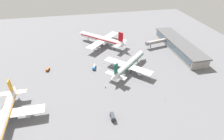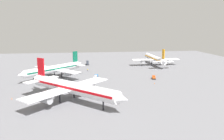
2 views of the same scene
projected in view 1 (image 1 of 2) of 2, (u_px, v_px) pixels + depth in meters
The scene contains 13 objects.
ground at pixel (97, 68), 144.95m from camera, with size 288.00×288.00×0.00m, color slate.
terminal_building at pixel (179, 45), 168.68m from camera, with size 70.16×16.24×8.48m.
airplane_at_gate at pixel (5, 115), 96.54m from camera, with size 49.40×39.49×15.05m.
airplane_taxiing at pixel (129, 64), 139.06m from camera, with size 38.55×38.95×15.01m.
airplane_distant at pixel (102, 39), 176.19m from camera, with size 43.99×44.82×17.21m.
pushback_tractor at pixel (48, 69), 141.34m from camera, with size 4.73×3.09×1.90m.
catering_truck at pixel (112, 117), 100.86m from camera, with size 5.60×2.21×3.30m.
fuel_truck at pixel (94, 67), 143.62m from camera, with size 6.58×3.57×2.50m.
ground_crew_worker at pixel (105, 87), 123.81m from camera, with size 0.53×0.53×1.67m.
jet_bridge at pixel (156, 42), 173.39m from camera, with size 7.52×23.16×6.74m.
safety_cone_near_gate at pixel (53, 62), 151.54m from camera, with size 0.44×0.44×0.60m, color #EA590C.
safety_cone_mid_apron at pixel (165, 100), 113.66m from camera, with size 0.44×0.44×0.60m, color #EA590C.
safety_cone_far_side at pixel (130, 45), 178.69m from camera, with size 0.44×0.44×0.60m, color #EA590C.
Camera 1 is at (-121.46, 13.49, 78.81)m, focal length 29.45 mm.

